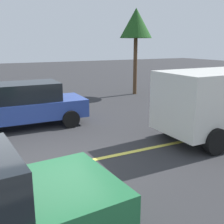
{
  "coord_description": "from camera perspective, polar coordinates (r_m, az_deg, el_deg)",
  "views": [
    {
      "loc": [
        -1.49,
        -6.26,
        3.02
      ],
      "look_at": [
        1.53,
        -0.46,
        1.39
      ],
      "focal_mm": 44.13,
      "sensor_mm": 36.0,
      "label": 1
    }
  ],
  "objects": [
    {
      "name": "tree_left_verge",
      "position": [
        16.84,
        5.0,
        17.65
      ],
      "size": [
        1.89,
        1.89,
        5.01
      ],
      "color": "#513823",
      "rests_on": "ground_plane"
    },
    {
      "name": "car_blue_far_lane",
      "position": [
        10.63,
        -17.77,
        1.4
      ],
      "size": [
        4.63,
        2.04,
        1.64
      ],
      "color": "#2D479E",
      "rests_on": "ground_plane"
    },
    {
      "name": "lane_marking_centre",
      "position": [
        8.27,
        7.66,
        -7.48
      ],
      "size": [
        28.0,
        0.16,
        0.01
      ],
      "primitive_type": "cube",
      "color": "#E0D14C"
    },
    {
      "name": "ground_plane",
      "position": [
        7.11,
        -13.02,
        -11.51
      ],
      "size": [
        80.0,
        80.0,
        0.0
      ],
      "primitive_type": "plane",
      "color": "#2D2D30"
    }
  ]
}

